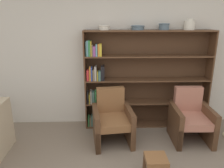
{
  "coord_description": "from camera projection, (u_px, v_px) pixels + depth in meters",
  "views": [
    {
      "loc": [
        -0.42,
        -1.59,
        2.07
      ],
      "look_at": [
        -0.31,
        2.03,
        0.95
      ],
      "focal_mm": 35.0,
      "sensor_mm": 36.0,
      "label": 1
    }
  ],
  "objects": [
    {
      "name": "bowl_olive",
      "position": [
        138.0,
        27.0,
        3.83
      ],
      "size": [
        0.24,
        0.24,
        0.08
      ],
      "color": "slate",
      "rests_on": "bookshelf"
    },
    {
      "name": "vase_tall",
      "position": [
        189.0,
        25.0,
        3.84
      ],
      "size": [
        0.18,
        0.18,
        0.2
      ],
      "color": "silver",
      "rests_on": "bookshelf"
    },
    {
      "name": "bowl_terracotta",
      "position": [
        164.0,
        26.0,
        3.84
      ],
      "size": [
        0.2,
        0.2,
        0.11
      ],
      "color": "slate",
      "rests_on": "bookshelf"
    },
    {
      "name": "footstool",
      "position": [
        156.0,
        162.0,
        2.88
      ],
      "size": [
        0.29,
        0.29,
        0.31
      ],
      "color": "brown",
      "rests_on": "ground"
    },
    {
      "name": "armchair_leather",
      "position": [
        112.0,
        120.0,
        3.72
      ],
      "size": [
        0.71,
        0.75,
        0.89
      ],
      "rotation": [
        0.0,
        0.0,
        3.26
      ],
      "color": "brown",
      "rests_on": "ground"
    },
    {
      "name": "wall_back",
      "position": [
        127.0,
        55.0,
        4.16
      ],
      "size": [
        12.0,
        0.06,
        2.75
      ],
      "color": "silver",
      "rests_on": "ground"
    },
    {
      "name": "armchair_cushioned",
      "position": [
        191.0,
        118.0,
        3.76
      ],
      "size": [
        0.66,
        0.7,
        0.89
      ],
      "rotation": [
        0.0,
        0.0,
        3.12
      ],
      "color": "brown",
      "rests_on": "ground"
    },
    {
      "name": "bookshelf",
      "position": [
        137.0,
        81.0,
        4.15
      ],
      "size": [
        2.35,
        0.3,
        1.85
      ],
      "color": "brown",
      "rests_on": "ground"
    },
    {
      "name": "bowl_copper",
      "position": [
        104.0,
        27.0,
        3.81
      ],
      "size": [
        0.19,
        0.19,
        0.08
      ],
      "color": "silver",
      "rests_on": "bookshelf"
    }
  ]
}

